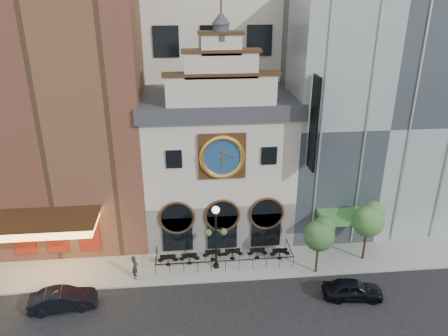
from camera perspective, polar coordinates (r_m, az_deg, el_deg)
ground at (r=33.64m, az=0.40°, el=-14.65°), size 120.00×120.00×0.00m
sidewalk at (r=35.60m, az=-0.03°, el=-12.10°), size 44.00×5.00×0.15m
clock_building at (r=37.11m, az=-0.82°, el=1.07°), size 12.60×8.78×18.65m
theater_building at (r=38.67m, az=-21.03°, el=9.64°), size 14.00×15.60×25.00m
retail_building at (r=41.09m, az=17.40°, el=7.28°), size 14.00×14.40×20.00m
cafe_railing at (r=35.30m, az=-0.03°, el=-11.41°), size 10.60×2.60×0.90m
bistro_0 at (r=35.12m, az=-7.32°, el=-11.80°), size 1.58×0.68×0.90m
bistro_1 at (r=35.10m, az=-4.55°, el=-11.69°), size 1.58×0.68×0.90m
bistro_2 at (r=35.41m, az=-1.48°, el=-11.26°), size 1.58×0.68×0.90m
bistro_3 at (r=35.53m, az=1.12°, el=-11.13°), size 1.58×0.68×0.90m
bistro_4 at (r=35.69m, az=4.36°, el=-11.02°), size 1.58×0.68×0.90m
bistro_5 at (r=35.83m, az=7.29°, el=-11.01°), size 1.58×0.68×0.90m
car_right at (r=33.09m, az=16.46°, el=-14.96°), size 4.32×2.15×1.42m
car_left at (r=32.84m, az=-20.28°, el=-15.81°), size 4.58×2.06×1.46m
pedestrian at (r=33.90m, az=-11.55°, el=-12.55°), size 0.47×0.70×1.90m
lamppost at (r=33.02m, az=-1.07°, el=-8.17°), size 1.71×0.58×5.35m
tree_left at (r=33.30m, az=12.39°, el=-8.34°), size 2.39×2.30×4.60m
tree_right at (r=35.73m, az=18.38°, el=-6.30°), size 2.56×2.47×4.94m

